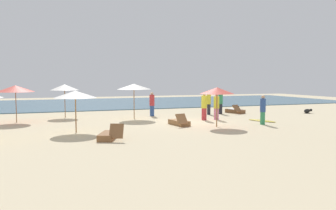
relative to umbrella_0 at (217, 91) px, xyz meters
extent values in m
plane|color=beige|center=(-0.62, 1.99, -1.97)|extent=(60.00, 60.00, 0.00)
cube|color=#3D6075|center=(-0.62, 18.99, -1.94)|extent=(48.00, 16.00, 0.06)
cylinder|color=olive|center=(0.00, 0.00, -0.92)|extent=(0.06, 0.06, 2.10)
cone|color=#D84C3F|center=(0.00, 0.00, 0.01)|extent=(1.85, 1.85, 0.35)
cylinder|color=olive|center=(-7.35, 0.63, -0.98)|extent=(0.06, 0.06, 1.99)
cone|color=white|center=(-7.35, 0.63, -0.11)|extent=(2.05, 2.05, 0.34)
cylinder|color=olive|center=(-3.41, 4.92, -0.85)|extent=(0.05, 0.05, 2.23)
cone|color=white|center=(-3.41, 4.92, 0.14)|extent=(2.19, 2.19, 0.35)
cylinder|color=brown|center=(-10.45, 5.57, -0.88)|extent=(0.05, 0.05, 2.17)
cone|color=#D84C3F|center=(-10.45, 5.57, 0.06)|extent=(2.17, 2.17, 0.39)
cylinder|color=brown|center=(-7.60, 7.34, -0.88)|extent=(0.05, 0.05, 2.19)
cone|color=white|center=(-7.60, 7.34, 0.07)|extent=(1.87, 1.87, 0.39)
cube|color=brown|center=(4.70, 5.91, -1.83)|extent=(1.08, 1.61, 0.28)
cube|color=brown|center=(4.46, 5.26, -1.55)|extent=(0.70, 0.66, 0.53)
cube|color=white|center=(4.70, 5.91, -1.67)|extent=(0.84, 1.16, 0.03)
cube|color=brown|center=(-6.18, -1.69, -1.83)|extent=(1.12, 1.62, 0.28)
cube|color=brown|center=(-5.92, -2.34, -1.53)|extent=(0.67, 0.57, 0.60)
cube|color=olive|center=(-1.70, 1.29, -1.83)|extent=(0.84, 1.58, 0.28)
cube|color=olive|center=(-1.81, 0.60, -1.54)|extent=(0.64, 0.54, 0.56)
cylinder|color=#D17299|center=(1.47, 2.81, -1.61)|extent=(0.43, 0.43, 0.73)
cylinder|color=yellow|center=(1.47, 2.81, -0.87)|extent=(0.50, 0.50, 0.76)
sphere|color=tan|center=(1.47, 2.81, -0.39)|extent=(0.20, 0.20, 0.20)
cylinder|color=#26262D|center=(3.36, 5.76, -1.60)|extent=(0.31, 0.31, 0.74)
cylinder|color=#338C59|center=(3.36, 5.76, -0.84)|extent=(0.37, 0.37, 0.77)
sphere|color=beige|center=(3.36, 5.76, -0.36)|extent=(0.21, 0.21, 0.21)
cylinder|color=#26262D|center=(2.34, 5.63, -1.59)|extent=(0.29, 0.29, 0.76)
cylinder|color=yellow|center=(2.34, 5.63, -0.81)|extent=(0.34, 0.34, 0.79)
sphere|color=tan|center=(2.34, 5.63, -0.32)|extent=(0.21, 0.21, 0.21)
cylinder|color=#BF3338|center=(0.62, 2.87, -1.59)|extent=(0.36, 0.36, 0.76)
cylinder|color=yellow|center=(0.62, 2.87, -0.81)|extent=(0.43, 0.43, 0.79)
sphere|color=beige|center=(0.62, 2.87, -0.32)|extent=(0.21, 0.21, 0.21)
cylinder|color=#2D4C8C|center=(-1.82, 6.16, -1.61)|extent=(0.42, 0.42, 0.73)
cylinder|color=#BF3338|center=(-1.82, 6.16, -0.86)|extent=(0.49, 0.49, 0.76)
sphere|color=beige|center=(-1.82, 6.16, -0.39)|extent=(0.21, 0.21, 0.21)
cylinder|color=#338C59|center=(2.90, -0.08, -1.61)|extent=(0.38, 0.38, 0.73)
cylinder|color=#2D4C8C|center=(2.90, -0.08, -0.86)|extent=(0.44, 0.44, 0.76)
sphere|color=tan|center=(2.90, -0.08, -0.39)|extent=(0.21, 0.21, 0.21)
cube|color=black|center=(9.78, 3.98, -1.95)|extent=(0.44, 0.31, 0.04)
ellipsoid|color=black|center=(9.78, 3.98, -1.79)|extent=(0.72, 0.47, 0.30)
sphere|color=black|center=(10.06, 3.90, -1.73)|extent=(0.21, 0.21, 0.21)
ellipsoid|color=gold|center=(3.75, 1.19, -1.93)|extent=(1.19, 1.93, 0.07)
camera|label=1|loc=(-8.43, -15.85, 0.65)|focal=35.18mm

